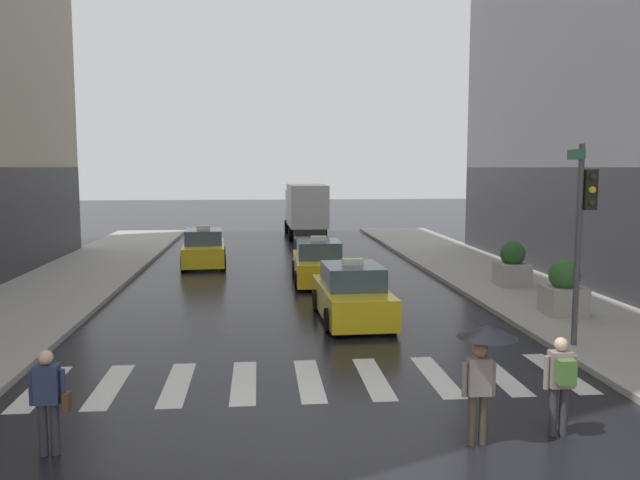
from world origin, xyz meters
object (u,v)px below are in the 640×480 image
(box_truck, at_px, (305,208))
(planter_mid_block, at_px, (512,265))
(pedestrian_with_umbrella, at_px, (484,352))
(taxi_third, at_px, (204,249))
(pedestrian_with_handbag, at_px, (49,396))
(taxi_lead, at_px, (352,295))
(planter_near_corner, at_px, (564,289))
(pedestrian_with_backpack, at_px, (561,379))
(traffic_light_pole, at_px, (583,216))
(taxi_second, at_px, (318,264))

(box_truck, bearing_deg, planter_mid_block, -70.89)
(planter_mid_block, bearing_deg, pedestrian_with_umbrella, -113.35)
(taxi_third, xyz_separation_m, planter_mid_block, (11.60, -7.00, 0.15))
(pedestrian_with_umbrella, relative_size, pedestrian_with_handbag, 1.18)
(taxi_lead, height_order, pedestrian_with_handbag, taxi_lead)
(box_truck, xyz_separation_m, planter_mid_block, (6.23, -17.97, -0.98))
(planter_mid_block, bearing_deg, planter_near_corner, -93.83)
(box_truck, height_order, pedestrian_with_umbrella, box_truck)
(taxi_third, relative_size, pedestrian_with_backpack, 2.81)
(pedestrian_with_backpack, bearing_deg, box_truck, 93.71)
(taxi_lead, relative_size, pedestrian_with_backpack, 2.78)
(taxi_third, distance_m, box_truck, 12.27)
(pedestrian_with_backpack, relative_size, pedestrian_with_handbag, 1.00)
(taxi_third, bearing_deg, traffic_light_pole, -55.90)
(planter_near_corner, bearing_deg, pedestrian_with_backpack, -115.92)
(planter_near_corner, bearing_deg, planter_mid_block, 86.17)
(taxi_lead, height_order, planter_mid_block, taxi_lead)
(taxi_lead, bearing_deg, planter_near_corner, -4.40)
(pedestrian_with_umbrella, relative_size, planter_mid_block, 1.21)
(taxi_lead, bearing_deg, pedestrian_with_handbag, -124.70)
(taxi_lead, distance_m, taxi_second, 6.31)
(pedestrian_with_umbrella, xyz_separation_m, planter_mid_block, (5.59, 12.96, -0.64))
(taxi_lead, xyz_separation_m, taxi_second, (-0.40, 6.29, 0.00))
(planter_mid_block, bearing_deg, box_truck, 109.11)
(traffic_light_pole, relative_size, planter_mid_block, 3.00)
(taxi_second, relative_size, pedestrian_with_umbrella, 2.36)
(traffic_light_pole, relative_size, pedestrian_with_backpack, 2.91)
(pedestrian_with_backpack, bearing_deg, traffic_light_pole, 60.37)
(taxi_second, bearing_deg, box_truck, 87.74)
(box_truck, bearing_deg, pedestrian_with_umbrella, -88.83)
(taxi_second, bearing_deg, pedestrian_with_backpack, -79.96)
(box_truck, xyz_separation_m, pedestrian_with_backpack, (1.99, -30.74, -0.88))
(taxi_second, height_order, planter_mid_block, taxi_second)
(planter_near_corner, relative_size, planter_mid_block, 1.00)
(taxi_third, height_order, planter_near_corner, taxi_third)
(traffic_light_pole, distance_m, pedestrian_with_umbrella, 6.72)
(taxi_second, height_order, pedestrian_with_backpack, taxi_second)
(pedestrian_with_handbag, relative_size, planter_near_corner, 1.03)
(planter_near_corner, xyz_separation_m, planter_mid_block, (0.32, 4.71, 0.00))
(taxi_third, distance_m, planter_mid_block, 13.55)
(pedestrian_with_handbag, xyz_separation_m, planter_mid_block, (12.33, 12.73, -0.06))
(taxi_third, height_order, planter_mid_block, taxi_third)
(pedestrian_with_backpack, xyz_separation_m, pedestrian_with_handbag, (-8.10, 0.04, -0.04))
(taxi_second, relative_size, box_truck, 0.60)
(traffic_light_pole, distance_m, pedestrian_with_handbag, 12.08)
(pedestrian_with_umbrella, height_order, pedestrian_with_handbag, pedestrian_with_umbrella)
(box_truck, relative_size, pedestrian_with_backpack, 4.59)
(traffic_light_pole, relative_size, taxi_second, 1.05)
(taxi_third, bearing_deg, taxi_lead, -65.39)
(taxi_third, relative_size, pedestrian_with_handbag, 2.81)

